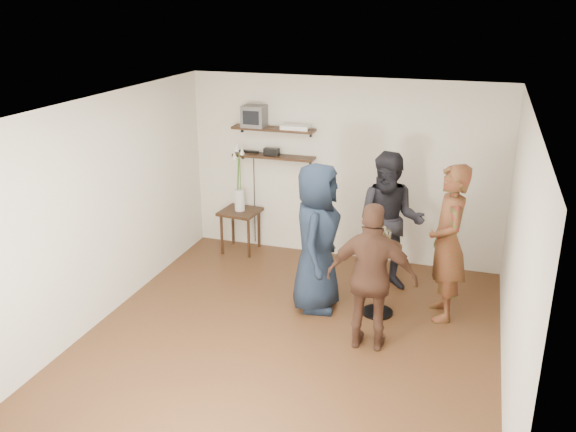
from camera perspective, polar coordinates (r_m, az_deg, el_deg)
The scene contains 18 objects.
room at distance 6.37m, azimuth 0.17°, elevation -1.39°, with size 4.58×5.08×2.68m.
shelf_upper at distance 8.69m, azimuth -1.37°, elevation 8.15°, with size 1.20×0.25×0.04m, color black.
shelf_lower at distance 8.78m, azimuth -1.35°, elevation 5.59°, with size 1.20×0.25×0.04m, color black.
crt_monitor at distance 8.75m, azimuth -3.14°, elevation 9.32°, with size 0.32×0.30×0.30m, color #59595B.
dvd_deck at distance 8.58m, azimuth 0.75°, elevation 8.32°, with size 0.40×0.24×0.06m, color silver.
radio at distance 8.77m, azimuth -1.55°, elevation 6.03°, with size 0.22×0.10×0.10m, color black.
power_strip at distance 8.95m, azimuth -3.66°, elevation 6.05°, with size 0.30×0.05×0.03m, color black.
side_table at distance 9.05m, azimuth -4.50°, elevation -0.10°, with size 0.58×0.58×0.64m.
vase_lilies at distance 8.92m, azimuth -4.58°, elevation 2.51°, with size 0.20×0.21×1.03m.
drinks_table at distance 7.29m, azimuth 8.57°, elevation -5.05°, with size 0.49×0.49×0.89m.
wine_glass_fl at distance 7.10m, azimuth 8.25°, elevation -1.71°, with size 0.07×0.07×0.20m.
wine_glass_fr at distance 7.07m, azimuth 9.36°, elevation -1.87°, with size 0.07×0.07×0.20m.
wine_glass_bl at distance 7.17m, azimuth 8.71°, elevation -1.46°, with size 0.07×0.07×0.21m.
wine_glass_br at distance 7.11m, azimuth 8.92°, elevation -1.60°, with size 0.07×0.07×0.22m.
person_plaid at distance 7.25m, azimuth 14.71°, elevation -2.47°, with size 0.68×0.45×1.87m, color maroon.
person_dark at distance 7.86m, azimuth 9.48°, elevation -0.56°, with size 0.88×0.69×1.82m, color black.
person_navy at distance 7.24m, azimuth 2.73°, elevation -2.04°, with size 0.89×0.58×1.83m, color #162032.
person_brown at distance 6.50m, azimuth 7.86°, elevation -5.76°, with size 0.96×0.40×1.64m, color #4B2D20.
Camera 1 is at (1.80, -5.66, 3.60)m, focal length 38.00 mm.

